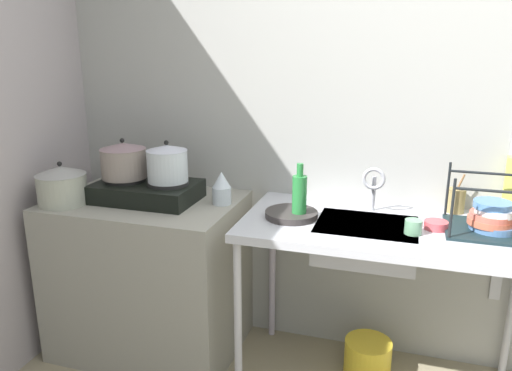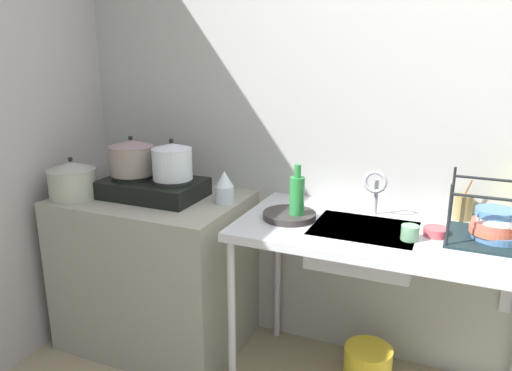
{
  "view_description": "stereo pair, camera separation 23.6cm",
  "coord_description": "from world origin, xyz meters",
  "px_view_note": "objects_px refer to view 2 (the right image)",
  "views": [
    {
      "loc": [
        -0.23,
        -1.06,
        1.63
      ],
      "look_at": [
        -0.91,
        1.11,
        0.98
      ],
      "focal_mm": 34.7,
      "sensor_mm": 36.0,
      "label": 1
    },
    {
      "loc": [
        -0.01,
        -0.98,
        1.63
      ],
      "look_at": [
        -0.91,
        1.11,
        0.98
      ],
      "focal_mm": 34.7,
      "sensor_mm": 36.0,
      "label": 2
    }
  ],
  "objects_px": {
    "percolator": "(224,187)",
    "pot_on_left_burner": "(132,157)",
    "small_bowl_on_drainboard": "(436,232)",
    "bucket_on_floor": "(368,365)",
    "stove": "(153,187)",
    "utensil_jar": "(463,207)",
    "faucet": "(375,186)",
    "frying_pan": "(289,215)",
    "pot_on_right_burner": "(172,161)",
    "bottle_by_sink": "(297,197)",
    "sink_basin": "(363,245)",
    "dish_rack": "(496,228)",
    "pot_beside_stove": "(72,180)",
    "cup_by_rack": "(410,233)"
  },
  "relations": [
    {
      "from": "percolator",
      "to": "pot_on_left_burner",
      "type": "bearing_deg",
      "value": -173.52
    },
    {
      "from": "pot_beside_stove",
      "to": "dish_rack",
      "type": "relative_size",
      "value": 0.65
    },
    {
      "from": "stove",
      "to": "faucet",
      "type": "xyz_separation_m",
      "value": [
        1.13,
        0.15,
        0.1
      ]
    },
    {
      "from": "bottle_by_sink",
      "to": "sink_basin",
      "type": "bearing_deg",
      "value": 3.92
    },
    {
      "from": "sink_basin",
      "to": "bucket_on_floor",
      "type": "height_order",
      "value": "sink_basin"
    },
    {
      "from": "pot_beside_stove",
      "to": "dish_rack",
      "type": "distance_m",
      "value": 2.03
    },
    {
      "from": "faucet",
      "to": "frying_pan",
      "type": "distance_m",
      "value": 0.42
    },
    {
      "from": "frying_pan",
      "to": "small_bowl_on_drainboard",
      "type": "bearing_deg",
      "value": 3.5
    },
    {
      "from": "frying_pan",
      "to": "small_bowl_on_drainboard",
      "type": "relative_size",
      "value": 2.41
    },
    {
      "from": "pot_beside_stove",
      "to": "bucket_on_floor",
      "type": "relative_size",
      "value": 1.04
    },
    {
      "from": "utensil_jar",
      "to": "dish_rack",
      "type": "bearing_deg",
      "value": -61.37
    },
    {
      "from": "stove",
      "to": "utensil_jar",
      "type": "distance_m",
      "value": 1.53
    },
    {
      "from": "cup_by_rack",
      "to": "pot_on_right_burner",
      "type": "bearing_deg",
      "value": 175.86
    },
    {
      "from": "small_bowl_on_drainboard",
      "to": "bucket_on_floor",
      "type": "xyz_separation_m",
      "value": [
        -0.25,
        0.08,
        -0.78
      ]
    },
    {
      "from": "pot_beside_stove",
      "to": "faucet",
      "type": "relative_size",
      "value": 1.1
    },
    {
      "from": "small_bowl_on_drainboard",
      "to": "utensil_jar",
      "type": "relative_size",
      "value": 0.53
    },
    {
      "from": "pot_on_right_burner",
      "to": "small_bowl_on_drainboard",
      "type": "xyz_separation_m",
      "value": [
        1.29,
        0.0,
        -0.19
      ]
    },
    {
      "from": "percolator",
      "to": "small_bowl_on_drainboard",
      "type": "xyz_separation_m",
      "value": [
        1.02,
        -0.06,
        -0.06
      ]
    },
    {
      "from": "stove",
      "to": "pot_on_left_burner",
      "type": "xyz_separation_m",
      "value": [
        -0.13,
        0.0,
        0.15
      ]
    },
    {
      "from": "pot_on_left_burner",
      "to": "bucket_on_floor",
      "type": "xyz_separation_m",
      "value": [
        1.29,
        0.09,
        -0.97
      ]
    },
    {
      "from": "frying_pan",
      "to": "bottle_by_sink",
      "type": "relative_size",
      "value": 0.94
    },
    {
      "from": "pot_on_right_burner",
      "to": "percolator",
      "type": "height_order",
      "value": "pot_on_right_burner"
    },
    {
      "from": "faucet",
      "to": "sink_basin",
      "type": "bearing_deg",
      "value": -92.67
    },
    {
      "from": "pot_beside_stove",
      "to": "sink_basin",
      "type": "relative_size",
      "value": 0.56
    },
    {
      "from": "stove",
      "to": "utensil_jar",
      "type": "relative_size",
      "value": 2.7
    },
    {
      "from": "pot_on_right_burner",
      "to": "utensil_jar",
      "type": "distance_m",
      "value": 1.42
    },
    {
      "from": "frying_pan",
      "to": "utensil_jar",
      "type": "xyz_separation_m",
      "value": [
        0.74,
        0.31,
        0.04
      ]
    },
    {
      "from": "small_bowl_on_drainboard",
      "to": "pot_on_left_burner",
      "type": "bearing_deg",
      "value": -179.87
    },
    {
      "from": "pot_on_left_burner",
      "to": "bottle_by_sink",
      "type": "height_order",
      "value": "pot_on_left_burner"
    },
    {
      "from": "stove",
      "to": "bucket_on_floor",
      "type": "distance_m",
      "value": 1.42
    },
    {
      "from": "faucet",
      "to": "small_bowl_on_drainboard",
      "type": "xyz_separation_m",
      "value": [
        0.29,
        -0.14,
        -0.13
      ]
    },
    {
      "from": "pot_on_left_burner",
      "to": "stove",
      "type": "bearing_deg",
      "value": 0.0
    },
    {
      "from": "stove",
      "to": "dish_rack",
      "type": "xyz_separation_m",
      "value": [
        1.64,
        0.03,
        0.01
      ]
    },
    {
      "from": "stove",
      "to": "percolator",
      "type": "bearing_deg",
      "value": 8.53
    },
    {
      "from": "small_bowl_on_drainboard",
      "to": "bucket_on_floor",
      "type": "relative_size",
      "value": 0.43
    },
    {
      "from": "percolator",
      "to": "dish_rack",
      "type": "relative_size",
      "value": 0.44
    },
    {
      "from": "sink_basin",
      "to": "small_bowl_on_drainboard",
      "type": "relative_size",
      "value": 4.36
    },
    {
      "from": "stove",
      "to": "pot_beside_stove",
      "type": "relative_size",
      "value": 2.1
    },
    {
      "from": "bucket_on_floor",
      "to": "faucet",
      "type": "bearing_deg",
      "value": 117.64
    },
    {
      "from": "pot_beside_stove",
      "to": "utensil_jar",
      "type": "height_order",
      "value": "pot_beside_stove"
    },
    {
      "from": "pot_on_right_burner",
      "to": "bucket_on_floor",
      "type": "bearing_deg",
      "value": 4.83
    },
    {
      "from": "frying_pan",
      "to": "pot_on_left_burner",
      "type": "bearing_deg",
      "value": 177.74
    },
    {
      "from": "sink_basin",
      "to": "faucet",
      "type": "bearing_deg",
      "value": 87.33
    },
    {
      "from": "percolator",
      "to": "small_bowl_on_drainboard",
      "type": "distance_m",
      "value": 1.03
    },
    {
      "from": "sink_basin",
      "to": "cup_by_rack",
      "type": "height_order",
      "value": "cup_by_rack"
    },
    {
      "from": "stove",
      "to": "small_bowl_on_drainboard",
      "type": "height_order",
      "value": "stove"
    },
    {
      "from": "dish_rack",
      "to": "bottle_by_sink",
      "type": "distance_m",
      "value": 0.83
    },
    {
      "from": "stove",
      "to": "cup_by_rack",
      "type": "distance_m",
      "value": 1.32
    },
    {
      "from": "faucet",
      "to": "pot_on_left_burner",
      "type": "bearing_deg",
      "value": -173.27
    },
    {
      "from": "utensil_jar",
      "to": "small_bowl_on_drainboard",
      "type": "bearing_deg",
      "value": -109.75
    }
  ]
}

